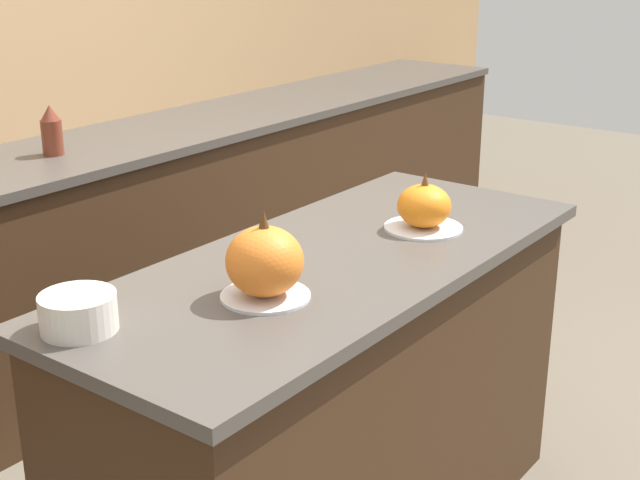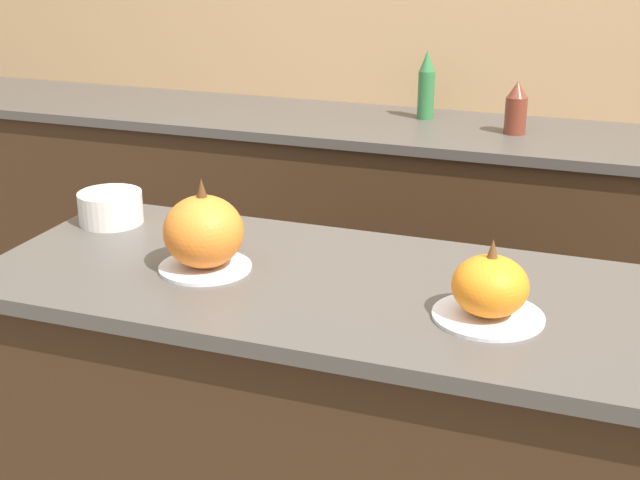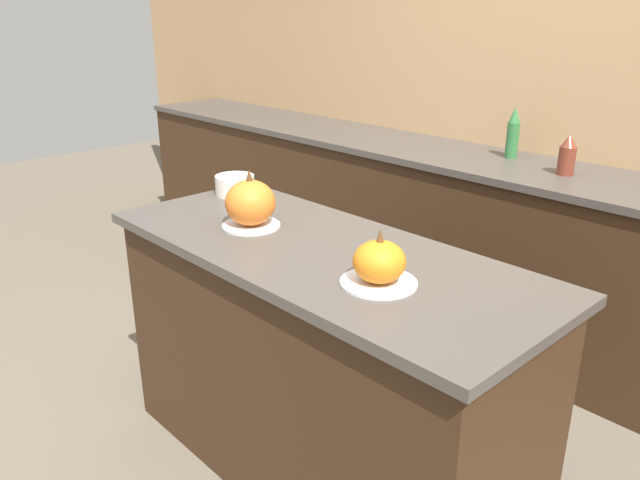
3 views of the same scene
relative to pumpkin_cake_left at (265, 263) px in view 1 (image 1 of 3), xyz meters
The scene contains 6 objects.
kitchen_island 0.62m from the pumpkin_cake_left, ahead, with size 1.62×0.66×0.90m.
back_counter 1.54m from the pumpkin_cake_left, 77.27° to the left, with size 6.00×0.60×0.94m.
pumpkin_cake_left is the anchor object (origin of this frame).
pumpkin_cake_right 0.65m from the pumpkin_cake_left, ahead, with size 0.22×0.22×0.17m.
bottle_short 1.49m from the pumpkin_cake_left, 71.13° to the left, with size 0.08×0.08×0.18m.
mixing_bowl 0.43m from the pumpkin_cake_left, 151.69° to the left, with size 0.16×0.16×0.08m.
Camera 1 is at (-1.76, -1.28, 1.72)m, focal length 50.00 mm.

